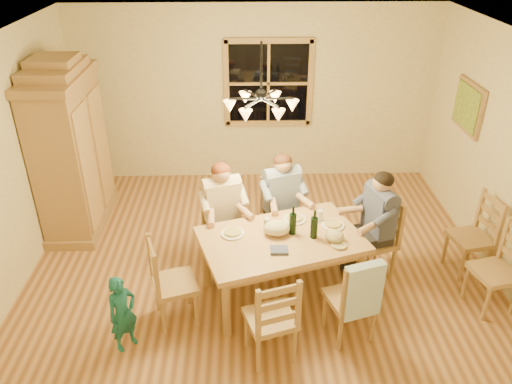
{
  "coord_description": "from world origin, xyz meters",
  "views": [
    {
      "loc": [
        -0.18,
        -4.87,
        3.74
      ],
      "look_at": [
        -0.05,
        0.1,
        0.99
      ],
      "focal_mm": 35.0,
      "sensor_mm": 36.0,
      "label": 1
    }
  ],
  "objects_px": {
    "chair_far_left": "(224,241)",
    "adult_slate_man": "(378,212)",
    "chair_spare_front": "(491,284)",
    "chair_spare_back": "(468,249)",
    "chandelier": "(261,104)",
    "child": "(123,313)",
    "armoire": "(71,153)",
    "adult_woman": "(222,202)",
    "chair_end_right": "(373,251)",
    "wine_bottle_a": "(293,220)",
    "wine_bottle_b": "(314,224)",
    "chair_near_right": "(349,310)",
    "chair_end_left": "(176,295)",
    "dining_table": "(281,246)",
    "adult_plaid_man": "(282,192)",
    "chair_near_left": "(270,330)",
    "chair_far_right": "(281,229)"
  },
  "relations": [
    {
      "from": "chair_far_left",
      "to": "adult_slate_man",
      "type": "bearing_deg",
      "value": 153.43
    },
    {
      "from": "chair_spare_front",
      "to": "chair_spare_back",
      "type": "xyz_separation_m",
      "value": [
        0.0,
        0.64,
        0.0
      ]
    },
    {
      "from": "chandelier",
      "to": "child",
      "type": "xyz_separation_m",
      "value": [
        -1.36,
        -1.22,
        -1.66
      ]
    },
    {
      "from": "chandelier",
      "to": "chair_spare_front",
      "type": "xyz_separation_m",
      "value": [
        2.45,
        -0.75,
        -1.77
      ]
    },
    {
      "from": "armoire",
      "to": "adult_woman",
      "type": "height_order",
      "value": "armoire"
    },
    {
      "from": "chair_spare_front",
      "to": "chair_end_right",
      "type": "bearing_deg",
      "value": 48.15
    },
    {
      "from": "adult_woman",
      "to": "wine_bottle_a",
      "type": "xyz_separation_m",
      "value": [
        0.77,
        -0.55,
        0.08
      ]
    },
    {
      "from": "chandelier",
      "to": "wine_bottle_b",
      "type": "distance_m",
      "value": 1.36
    },
    {
      "from": "chair_near_right",
      "to": "wine_bottle_a",
      "type": "bearing_deg",
      "value": 108.37
    },
    {
      "from": "adult_woman",
      "to": "chair_spare_front",
      "type": "xyz_separation_m",
      "value": [
        2.89,
        -0.89,
        -0.54
      ]
    },
    {
      "from": "chair_end_left",
      "to": "chair_spare_front",
      "type": "relative_size",
      "value": 1.0
    },
    {
      "from": "chair_near_right",
      "to": "chair_end_left",
      "type": "height_order",
      "value": "same"
    },
    {
      "from": "armoire",
      "to": "chair_spare_back",
      "type": "xyz_separation_m",
      "value": [
        4.87,
        -1.2,
        -0.75
      ]
    },
    {
      "from": "armoire",
      "to": "dining_table",
      "type": "height_order",
      "value": "armoire"
    },
    {
      "from": "wine_bottle_b",
      "to": "chair_spare_back",
      "type": "distance_m",
      "value": 2.04
    },
    {
      "from": "chair_near_right",
      "to": "chair_far_left",
      "type": "bearing_deg",
      "value": 117.9
    },
    {
      "from": "chair_end_left",
      "to": "adult_slate_man",
      "type": "height_order",
      "value": "adult_slate_man"
    },
    {
      "from": "chandelier",
      "to": "adult_plaid_man",
      "type": "xyz_separation_m",
      "value": [
        0.27,
        0.37,
        -1.24
      ]
    },
    {
      "from": "chair_far_left",
      "to": "wine_bottle_b",
      "type": "bearing_deg",
      "value": 129.62
    },
    {
      "from": "chair_end_right",
      "to": "child",
      "type": "distance_m",
      "value": 2.89
    },
    {
      "from": "chair_far_left",
      "to": "chair_spare_back",
      "type": "distance_m",
      "value": 2.9
    },
    {
      "from": "adult_slate_man",
      "to": "chair_spare_back",
      "type": "xyz_separation_m",
      "value": [
        1.13,
        0.02,
        -0.54
      ]
    },
    {
      "from": "chair_near_right",
      "to": "wine_bottle_a",
      "type": "relative_size",
      "value": 3.0
    },
    {
      "from": "adult_woman",
      "to": "chair_near_left",
      "type": "bearing_deg",
      "value": 90.0
    },
    {
      "from": "armoire",
      "to": "wine_bottle_b",
      "type": "distance_m",
      "value": 3.37
    },
    {
      "from": "chair_far_left",
      "to": "chair_near_left",
      "type": "bearing_deg",
      "value": 90.0
    },
    {
      "from": "dining_table",
      "to": "adult_slate_man",
      "type": "distance_m",
      "value": 1.18
    },
    {
      "from": "chair_end_left",
      "to": "wine_bottle_a",
      "type": "height_order",
      "value": "wine_bottle_a"
    },
    {
      "from": "chandelier",
      "to": "chair_spare_back",
      "type": "xyz_separation_m",
      "value": [
        2.45,
        -0.11,
        -1.77
      ]
    },
    {
      "from": "dining_table",
      "to": "chair_end_left",
      "type": "relative_size",
      "value": 1.93
    },
    {
      "from": "dining_table",
      "to": "wine_bottle_b",
      "type": "xyz_separation_m",
      "value": [
        0.34,
        -0.0,
        0.27
      ]
    },
    {
      "from": "chandelier",
      "to": "chair_far_right",
      "type": "height_order",
      "value": "chandelier"
    },
    {
      "from": "chandelier",
      "to": "adult_slate_man",
      "type": "relative_size",
      "value": 0.88
    },
    {
      "from": "adult_plaid_man",
      "to": "child",
      "type": "height_order",
      "value": "adult_plaid_man"
    },
    {
      "from": "wine_bottle_a",
      "to": "chair_spare_front",
      "type": "xyz_separation_m",
      "value": [
        2.12,
        -0.34,
        -0.62
      ]
    },
    {
      "from": "adult_woman",
      "to": "adult_slate_man",
      "type": "distance_m",
      "value": 1.77
    },
    {
      "from": "chair_near_right",
      "to": "wine_bottle_b",
      "type": "relative_size",
      "value": 3.0
    },
    {
      "from": "child",
      "to": "chair_end_right",
      "type": "bearing_deg",
      "value": -23.16
    },
    {
      "from": "chair_near_left",
      "to": "chair_near_right",
      "type": "bearing_deg",
      "value": -0.0
    },
    {
      "from": "chair_near_right",
      "to": "chair_spare_back",
      "type": "distance_m",
      "value": 1.89
    },
    {
      "from": "chair_near_left",
      "to": "chair_end_left",
      "type": "xyz_separation_m",
      "value": [
        -0.95,
        0.53,
        0.0
      ]
    },
    {
      "from": "armoire",
      "to": "chair_end_left",
      "type": "height_order",
      "value": "armoire"
    },
    {
      "from": "adult_woman",
      "to": "adult_slate_man",
      "type": "height_order",
      "value": "same"
    },
    {
      "from": "chair_near_right",
      "to": "chair_spare_front",
      "type": "relative_size",
      "value": 1.0
    },
    {
      "from": "child",
      "to": "adult_woman",
      "type": "bearing_deg",
      "value": 10.5
    },
    {
      "from": "wine_bottle_b",
      "to": "child",
      "type": "height_order",
      "value": "wine_bottle_b"
    },
    {
      "from": "chair_near_right",
      "to": "wine_bottle_a",
      "type": "height_order",
      "value": "wine_bottle_a"
    },
    {
      "from": "chair_far_left",
      "to": "chair_spare_front",
      "type": "distance_m",
      "value": 3.02
    },
    {
      "from": "dining_table",
      "to": "chair_end_right",
      "type": "distance_m",
      "value": 1.22
    },
    {
      "from": "dining_table",
      "to": "wine_bottle_a",
      "type": "distance_m",
      "value": 0.31
    }
  ]
}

